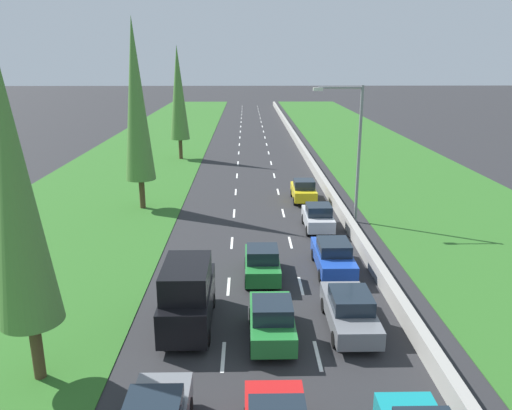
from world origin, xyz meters
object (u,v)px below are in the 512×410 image
at_px(poplar_tree_nearest, 17,199).
at_px(street_light_mast, 354,145).
at_px(yellow_hatchback_right_lane, 304,190).
at_px(poplar_tree_second, 136,101).
at_px(silver_hatchback_right_lane, 318,217).
at_px(poplar_tree_third, 178,93).
at_px(green_hatchback_centre_lane, 272,320).
at_px(black_van_left_lane, 188,295).
at_px(green_hatchback_centre_lane_third, 262,263).
at_px(blue_sedan_right_lane, 333,256).
at_px(grey_sedan_right_lane, 350,310).

xyz_separation_m(poplar_tree_nearest, street_light_mast, (14.09, 17.04, -1.15)).
distance_m(yellow_hatchback_right_lane, poplar_tree_second, 13.98).
relative_size(silver_hatchback_right_lane, poplar_tree_third, 0.32).
bearing_deg(green_hatchback_centre_lane, black_van_left_lane, 162.11).
bearing_deg(poplar_tree_nearest, green_hatchback_centre_lane_third, 45.54).
bearing_deg(yellow_hatchback_right_lane, poplar_tree_second, -171.69).
bearing_deg(poplar_tree_third, poplar_tree_nearest, -89.94).
bearing_deg(poplar_tree_second, poplar_tree_third, 88.65).
bearing_deg(poplar_tree_second, silver_hatchback_right_lane, -22.59).
distance_m(poplar_tree_nearest, poplar_tree_third, 39.63).
bearing_deg(blue_sedan_right_lane, grey_sedan_right_lane, -92.98).
relative_size(grey_sedan_right_lane, silver_hatchback_right_lane, 1.15).
xyz_separation_m(yellow_hatchback_right_lane, poplar_tree_nearest, (-11.53, -22.35, 5.55)).
bearing_deg(yellow_hatchback_right_lane, green_hatchback_centre_lane_third, -104.25).
xyz_separation_m(blue_sedan_right_lane, black_van_left_lane, (-6.85, -5.57, 0.59)).
xyz_separation_m(blue_sedan_right_lane, silver_hatchback_right_lane, (0.11, 6.54, 0.02)).
bearing_deg(green_hatchback_centre_lane_third, green_hatchback_centre_lane, -88.03).
relative_size(yellow_hatchback_right_lane, poplar_tree_nearest, 0.37).
bearing_deg(yellow_hatchback_right_lane, black_van_left_lane, -109.74).
relative_size(green_hatchback_centre_lane_third, street_light_mast, 0.43).
bearing_deg(poplar_tree_nearest, poplar_tree_third, 90.06).
height_order(silver_hatchback_right_lane, poplar_tree_nearest, poplar_tree_nearest).
height_order(poplar_tree_third, street_light_mast, poplar_tree_third).
bearing_deg(yellow_hatchback_right_lane, silver_hatchback_right_lane, -88.56).
height_order(poplar_tree_nearest, poplar_tree_third, poplar_tree_third).
relative_size(grey_sedan_right_lane, green_hatchback_centre_lane, 1.15).
height_order(blue_sedan_right_lane, green_hatchback_centre_lane, green_hatchback_centre_lane).
bearing_deg(green_hatchback_centre_lane_third, yellow_hatchback_right_lane, 75.75).
bearing_deg(yellow_hatchback_right_lane, street_light_mast, -64.19).
bearing_deg(green_hatchback_centre_lane, green_hatchback_centre_lane_third, 91.97).
height_order(yellow_hatchback_right_lane, green_hatchback_centre_lane_third, same).
distance_m(silver_hatchback_right_lane, poplar_tree_nearest, 20.21).
distance_m(yellow_hatchback_right_lane, poplar_tree_nearest, 25.75).
height_order(black_van_left_lane, poplar_tree_second, poplar_tree_second).
bearing_deg(poplar_tree_second, blue_sedan_right_lane, -43.87).
relative_size(poplar_tree_third, street_light_mast, 1.34).
relative_size(silver_hatchback_right_lane, black_van_left_lane, 0.80).
bearing_deg(street_light_mast, poplar_tree_second, 166.31).
xyz_separation_m(green_hatchback_centre_lane_third, street_light_mast, (6.20, 9.00, 4.40)).
distance_m(grey_sedan_right_lane, poplar_tree_nearest, 12.95).
xyz_separation_m(green_hatchback_centre_lane, black_van_left_lane, (-3.36, 1.08, 0.56)).
distance_m(silver_hatchback_right_lane, green_hatchback_centre_lane_third, 8.39).
bearing_deg(street_light_mast, black_van_left_lane, -124.48).
bearing_deg(poplar_tree_nearest, yellow_hatchback_right_lane, 62.72).
height_order(blue_sedan_right_lane, poplar_tree_third, poplar_tree_third).
bearing_deg(poplar_tree_second, grey_sedan_right_lane, -56.08).
bearing_deg(blue_sedan_right_lane, poplar_tree_nearest, -142.20).
bearing_deg(poplar_tree_third, green_hatchback_centre_lane, -77.70).
relative_size(poplar_tree_nearest, poplar_tree_second, 0.80).
distance_m(black_van_left_lane, poplar_tree_third, 36.96).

